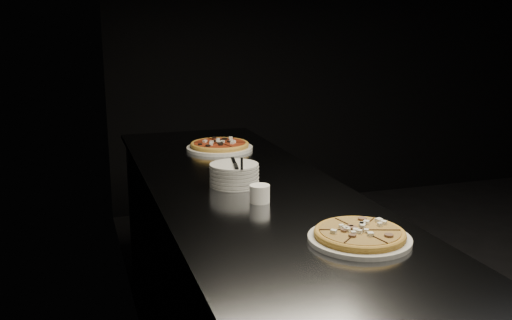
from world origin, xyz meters
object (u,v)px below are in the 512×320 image
object	(u,v)px
ramekin	(260,193)
counter	(247,293)
pizza_tomato	(220,146)
cutlery	(237,164)
plate_stack	(234,174)
pizza_mushroom	(360,235)

from	to	relation	value
ramekin	counter	bearing A→B (deg)	84.69
pizza_tomato	cutlery	distance (m)	0.67
ramekin	cutlery	bearing A→B (deg)	94.14
counter	ramekin	xyz separation A→B (m)	(-0.02, -0.22, 0.49)
pizza_tomato	ramekin	size ratio (longest dim) A/B	5.16
plate_stack	cutlery	xyz separation A→B (m)	(0.01, -0.01, 0.05)
pizza_mushroom	cutlery	world-z (taller)	cutlery
counter	pizza_mushroom	world-z (taller)	pizza_mushroom
plate_stack	ramekin	bearing A→B (deg)	-84.31
counter	pizza_mushroom	size ratio (longest dim) A/B	7.20
cutlery	plate_stack	bearing A→B (deg)	128.33
pizza_mushroom	plate_stack	distance (m)	0.71
pizza_tomato	plate_stack	size ratio (longest dim) A/B	1.95
pizza_mushroom	ramekin	bearing A→B (deg)	109.47
counter	pizza_tomato	bearing A→B (deg)	84.47
counter	ramekin	size ratio (longest dim) A/B	33.86
pizza_tomato	plate_stack	xyz separation A→B (m)	(-0.11, -0.64, 0.02)
counter	ramekin	world-z (taller)	ramekin
cutlery	counter	bearing A→B (deg)	5.14
counter	pizza_tomato	xyz separation A→B (m)	(0.06, 0.66, 0.48)
ramekin	plate_stack	bearing A→B (deg)	95.69
pizza_tomato	cutlery	bearing A→B (deg)	-98.74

